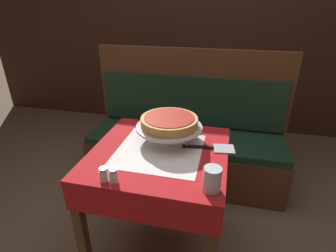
{
  "coord_description": "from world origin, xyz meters",
  "views": [
    {
      "loc": [
        0.34,
        -1.2,
        1.51
      ],
      "look_at": [
        0.03,
        0.1,
        0.88
      ],
      "focal_mm": 28.0,
      "sensor_mm": 36.0,
      "label": 1
    }
  ],
  "objects": [
    {
      "name": "ground_plane",
      "position": [
        0.0,
        0.0,
        0.0
      ],
      "size": [
        14.0,
        14.0,
        0.0
      ],
      "primitive_type": "plane",
      "color": "brown"
    },
    {
      "name": "dining_table_front",
      "position": [
        0.0,
        0.0,
        0.66
      ],
      "size": [
        0.74,
        0.74,
        0.77
      ],
      "color": "red",
      "rests_on": "ground_plane"
    },
    {
      "name": "dining_table_rear",
      "position": [
        0.23,
        1.53,
        0.67
      ],
      "size": [
        0.66,
        0.66,
        0.77
      ],
      "color": "red",
      "rests_on": "ground_plane"
    },
    {
      "name": "booth_bench",
      "position": [
        0.01,
        0.86,
        0.33
      ],
      "size": [
        1.71,
        0.54,
        1.16
      ],
      "color": "brown",
      "rests_on": "ground_plane"
    },
    {
      "name": "back_wall_panel",
      "position": [
        0.0,
        2.07,
        1.2
      ],
      "size": [
        6.0,
        0.04,
        2.4
      ],
      "primitive_type": "cube",
      "color": "#3D2319",
      "rests_on": "ground_plane"
    },
    {
      "name": "pizza_pan_stand",
      "position": [
        0.03,
        0.13,
        0.85
      ],
      "size": [
        0.38,
        0.38,
        0.09
      ],
      "color": "#ADADB2",
      "rests_on": "dining_table_front"
    },
    {
      "name": "deep_dish_pizza",
      "position": [
        0.03,
        0.13,
        0.89
      ],
      "size": [
        0.33,
        0.33,
        0.06
      ],
      "color": "tan",
      "rests_on": "pizza_pan_stand"
    },
    {
      "name": "pizza_server",
      "position": [
        0.28,
        0.09,
        0.78
      ],
      "size": [
        0.29,
        0.11,
        0.01
      ],
      "color": "#BCBCC1",
      "rests_on": "dining_table_front"
    },
    {
      "name": "water_glass_near",
      "position": [
        0.31,
        -0.27,
        0.83
      ],
      "size": [
        0.08,
        0.08,
        0.11
      ],
      "color": "silver",
      "rests_on": "dining_table_front"
    },
    {
      "name": "salt_shaker",
      "position": [
        -0.17,
        -0.32,
        0.81
      ],
      "size": [
        0.04,
        0.04,
        0.07
      ],
      "color": "silver",
      "rests_on": "dining_table_front"
    },
    {
      "name": "pepper_shaker",
      "position": [
        -0.12,
        -0.32,
        0.81
      ],
      "size": [
        0.04,
        0.04,
        0.07
      ],
      "color": "silver",
      "rests_on": "dining_table_front"
    },
    {
      "name": "condiment_caddy",
      "position": [
        0.3,
        1.6,
        0.81
      ],
      "size": [
        0.13,
        0.13,
        0.16
      ],
      "color": "black",
      "rests_on": "dining_table_rear"
    }
  ]
}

